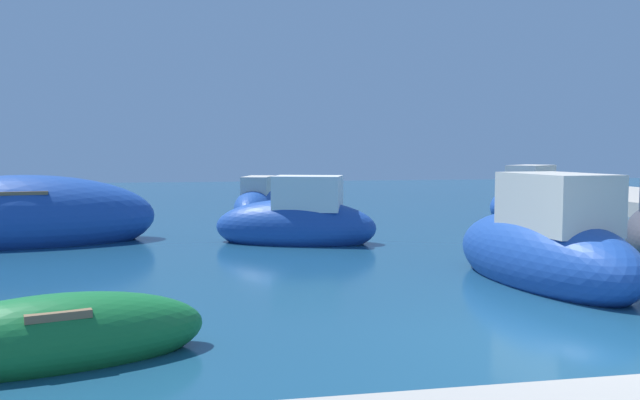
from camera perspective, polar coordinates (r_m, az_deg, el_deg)
The scene contains 7 objects.
ground at distance 7.91m, azimuth 21.61°, elevation -12.14°, with size 80.00×80.00×0.00m, color navy.
moored_boat_0 at distance 17.03m, azimuth -24.26°, elevation -1.53°, with size 6.41×3.36×2.09m.
moored_boat_2 at distance 11.59m, azimuth 18.70°, elevation -4.06°, with size 2.09×4.59×2.17m.
moored_boat_5 at distance 22.92m, azimuth 17.35°, elevation -0.08°, with size 4.29×3.90×2.02m.
moored_boat_6 at distance 7.51m, azimuth -21.78°, elevation -10.98°, with size 3.29×1.88×0.93m.
moored_boat_7 at distance 21.71m, azimuth -5.12°, elevation -0.39°, with size 2.74×4.75×1.66m.
moored_boat_9 at distance 15.72m, azimuth -1.99°, elevation -1.92°, with size 4.13×2.70×1.90m.
Camera 1 is at (-4.14, -6.37, 2.20)m, focal length 37.23 mm.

